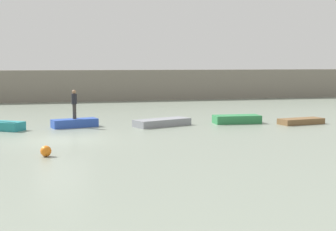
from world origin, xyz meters
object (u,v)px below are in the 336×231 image
Objects in this scene: person_dark_shirt at (74,103)px; rowboat_brown at (301,121)px; rowboat_grey at (162,122)px; mooring_buoy at (46,151)px; rowboat_blue at (75,123)px; rowboat_green at (237,119)px.

rowboat_brown is at bearing -7.80° from person_dark_shirt.
rowboat_grey is 7.84× the size of mooring_buoy.
rowboat_grey is (5.19, -0.66, -0.03)m from rowboat_blue.
rowboat_green is (10.08, -0.52, 0.01)m from rowboat_blue.
rowboat_blue is at bearing 179.91° from rowboat_green.
rowboat_grey is at bearing -175.49° from rowboat_green.
rowboat_brown is at bearing -29.99° from rowboat_grey.
rowboat_grey is 4.90m from rowboat_green.
rowboat_brown is 14.01m from person_dark_shirt.
mooring_buoy is at bearing -140.93° from rowboat_green.
rowboat_grey is at bearing -21.42° from rowboat_blue.
rowboat_green reaches higher than mooring_buoy.
rowboat_brown is at bearing -21.97° from rowboat_blue.
rowboat_blue is 9.31m from mooring_buoy.
rowboat_grey is 8.72m from rowboat_brown.
rowboat_brown is at bearing 25.05° from mooring_buoy.
rowboat_blue is 0.76× the size of rowboat_grey.
person_dark_shirt is 3.85× the size of mooring_buoy.
mooring_buoy reaches higher than rowboat_brown.
rowboat_green is at bearing 149.98° from rowboat_brown.
rowboat_blue is 10.10m from rowboat_green.
rowboat_brown is (3.74, -1.37, -0.08)m from rowboat_green.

